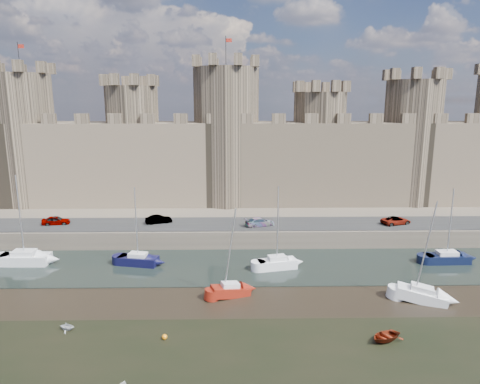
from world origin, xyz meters
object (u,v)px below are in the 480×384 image
at_px(sailboat_0, 25,258).
at_px(sailboat_1, 138,259).
at_px(sailboat_2, 277,263).
at_px(sailboat_3, 447,257).
at_px(car_1, 159,219).
at_px(car_3, 396,221).
at_px(sailboat_4, 230,290).
at_px(car_2, 260,222).
at_px(sailboat_5, 422,294).
at_px(car_0, 56,221).

bearing_deg(sailboat_0, sailboat_1, -0.94).
xyz_separation_m(sailboat_2, sailboat_3, (21.64, 1.58, -0.07)).
distance_m(car_1, car_3, 34.52).
relative_size(sailboat_3, sailboat_4, 1.00).
distance_m(car_2, sailboat_4, 17.74).
xyz_separation_m(sailboat_0, sailboat_5, (45.34, -10.79, -0.11)).
relative_size(car_2, sailboat_5, 0.41).
xyz_separation_m(car_2, sailboat_5, (15.43, -18.61, -2.37)).
bearing_deg(car_2, sailboat_5, -160.26).
distance_m(car_2, sailboat_0, 30.99).
height_order(sailboat_0, sailboat_5, sailboat_0).
relative_size(sailboat_1, sailboat_2, 0.96).
bearing_deg(sailboat_3, sailboat_1, 178.86).
bearing_deg(sailboat_5, car_3, 97.95).
bearing_deg(car_2, sailboat_3, -129.44).
xyz_separation_m(sailboat_1, sailboat_2, (17.17, -1.47, 0.03)).
bearing_deg(car_0, sailboat_4, -134.33).
height_order(sailboat_4, sailboat_5, sailboat_5).
distance_m(car_0, sailboat_1, 16.91).
distance_m(sailboat_4, sailboat_5, 19.62).
bearing_deg(sailboat_4, car_2, 56.66).
height_order(car_1, sailboat_0, sailboat_0).
height_order(car_1, car_2, car_1).
bearing_deg(car_1, sailboat_0, 102.89).
relative_size(car_2, sailboat_0, 0.38).
bearing_deg(car_2, sailboat_1, 98.02).
height_order(car_1, sailboat_5, sailboat_5).
relative_size(car_1, sailboat_3, 0.40).
height_order(sailboat_1, sailboat_4, sailboat_1).
distance_m(car_3, sailboat_3, 9.62).
height_order(sailboat_0, sailboat_2, sailboat_0).
height_order(car_2, sailboat_4, sailboat_4).
relative_size(car_1, car_2, 0.88).
height_order(car_2, sailboat_1, sailboat_1).
bearing_deg(car_2, sailboat_0, 84.72).
bearing_deg(car_2, car_1, 63.89).
height_order(car_1, car_3, car_1).
bearing_deg(car_3, sailboat_1, 85.94).
relative_size(sailboat_0, sailboat_1, 1.15).
bearing_deg(sailboat_5, car_0, 177.03).
relative_size(car_1, sailboat_5, 0.36).
bearing_deg(car_1, sailboat_2, -143.91).
bearing_deg(sailboat_5, car_2, 150.53).
distance_m(sailboat_0, sailboat_4, 27.39).
bearing_deg(sailboat_5, sailboat_3, 74.29).
relative_size(car_1, sailboat_2, 0.37).
relative_size(car_0, sailboat_3, 0.40).
height_order(car_0, sailboat_2, sailboat_2).
xyz_separation_m(car_2, sailboat_3, (23.15, -8.20, -2.37)).
bearing_deg(sailboat_5, sailboat_4, -163.60).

